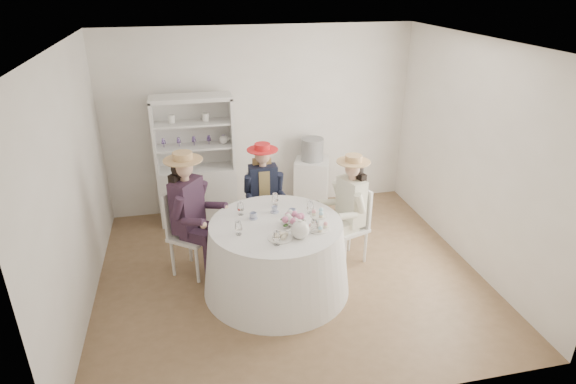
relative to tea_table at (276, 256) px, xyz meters
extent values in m
plane|color=brown|center=(0.21, 0.23, -0.42)|extent=(4.50, 4.50, 0.00)
plane|color=white|center=(0.21, 0.23, 2.28)|extent=(4.50, 4.50, 0.00)
plane|color=silver|center=(0.21, 2.23, 0.93)|extent=(4.50, 0.00, 4.50)
plane|color=silver|center=(0.21, -1.77, 0.93)|extent=(4.50, 0.00, 4.50)
plane|color=silver|center=(-2.04, 0.23, 0.93)|extent=(0.00, 4.50, 4.50)
plane|color=silver|center=(2.46, 0.23, 0.93)|extent=(0.00, 4.50, 4.50)
cone|color=white|center=(0.00, 0.00, -0.01)|extent=(1.67, 1.67, 0.82)
cylinder|color=white|center=(0.00, 0.00, 0.41)|extent=(1.47, 1.47, 0.02)
cube|color=silver|center=(-0.78, 1.92, -0.01)|extent=(1.10, 0.43, 0.82)
cube|color=silver|center=(-0.78, 2.10, 0.90)|extent=(1.09, 0.05, 1.00)
cube|color=silver|center=(-0.78, 1.92, 1.40)|extent=(1.10, 0.43, 0.05)
cube|color=silver|center=(-1.31, 1.92, 0.90)|extent=(0.04, 0.41, 1.00)
cube|color=silver|center=(-0.25, 1.92, 0.90)|extent=(0.04, 0.41, 1.00)
cube|color=silver|center=(-0.78, 1.92, 0.72)|extent=(1.02, 0.38, 0.03)
cube|color=silver|center=(-0.78, 1.92, 1.05)|extent=(1.02, 0.38, 0.03)
sphere|color=white|center=(-0.37, 1.92, 0.79)|extent=(0.13, 0.13, 0.13)
cube|color=silver|center=(0.94, 1.98, -0.03)|extent=(0.64, 0.64, 0.78)
cylinder|color=black|center=(0.94, 1.98, 0.52)|extent=(0.42, 0.42, 0.33)
cube|color=silver|center=(-0.92, 0.54, 0.07)|extent=(0.61, 0.61, 0.04)
cylinder|color=silver|center=(-0.88, 0.30, -0.18)|extent=(0.04, 0.04, 0.48)
cylinder|color=silver|center=(-0.67, 0.57, -0.18)|extent=(0.04, 0.04, 0.48)
cylinder|color=silver|center=(-1.16, 0.51, -0.18)|extent=(0.04, 0.04, 0.48)
cylinder|color=silver|center=(-0.95, 0.79, -0.18)|extent=(0.04, 0.04, 0.48)
cube|color=silver|center=(-1.07, 0.66, 0.37)|extent=(0.28, 0.35, 0.55)
cube|color=black|center=(-0.93, 0.55, 0.48)|extent=(0.41, 0.45, 0.63)
cube|color=black|center=(-0.87, 0.38, 0.16)|extent=(0.38, 0.34, 0.13)
cylinder|color=black|center=(-0.75, 0.29, -0.17)|extent=(0.11, 0.11, 0.50)
cylinder|color=black|center=(-1.03, 0.35, 0.55)|extent=(0.21, 0.19, 0.30)
cube|color=black|center=(-0.75, 0.54, 0.16)|extent=(0.38, 0.34, 0.13)
cylinder|color=black|center=(-0.63, 0.45, -0.17)|extent=(0.11, 0.11, 0.50)
cylinder|color=black|center=(-0.76, 0.71, 0.55)|extent=(0.21, 0.19, 0.30)
cylinder|color=#D8A889|center=(-0.93, 0.55, 0.82)|extent=(0.10, 0.10, 0.09)
sphere|color=#D8A889|center=(-0.93, 0.55, 0.94)|extent=(0.21, 0.21, 0.21)
sphere|color=black|center=(-0.97, 0.58, 0.92)|extent=(0.21, 0.21, 0.21)
cube|color=black|center=(-1.00, 0.61, 0.66)|extent=(0.23, 0.26, 0.42)
cylinder|color=tan|center=(-0.93, 0.55, 1.03)|extent=(0.44, 0.44, 0.01)
cylinder|color=tan|center=(-0.93, 0.55, 1.08)|extent=(0.22, 0.22, 0.09)
cube|color=silver|center=(0.04, 1.06, 0.03)|extent=(0.40, 0.40, 0.04)
cylinder|color=silver|center=(-0.12, 0.90, -0.20)|extent=(0.04, 0.04, 0.44)
cylinder|color=silver|center=(0.20, 0.90, -0.20)|extent=(0.04, 0.04, 0.44)
cylinder|color=silver|center=(-0.12, 1.22, -0.20)|extent=(0.04, 0.04, 0.44)
cylinder|color=silver|center=(0.20, 1.22, -0.20)|extent=(0.04, 0.04, 0.44)
cube|color=silver|center=(0.04, 1.24, 0.29)|extent=(0.38, 0.03, 0.49)
cube|color=#181D30|center=(0.04, 1.08, 0.39)|extent=(0.36, 0.20, 0.57)
cube|color=tan|center=(0.04, 1.08, 0.39)|extent=(0.14, 0.22, 0.49)
cube|color=#181D30|center=(-0.05, 0.94, 0.11)|extent=(0.13, 0.34, 0.12)
cylinder|color=#181D30|center=(-0.05, 0.81, -0.19)|extent=(0.10, 0.10, 0.46)
cylinder|color=#181D30|center=(-0.16, 1.04, 0.46)|extent=(0.09, 0.17, 0.27)
cube|color=#181D30|center=(0.13, 0.94, 0.11)|extent=(0.13, 0.34, 0.12)
cylinder|color=#181D30|center=(0.13, 0.81, -0.19)|extent=(0.10, 0.10, 0.46)
cylinder|color=#181D30|center=(0.25, 1.04, 0.46)|extent=(0.09, 0.17, 0.27)
cylinder|color=#D8A889|center=(0.04, 1.08, 0.70)|extent=(0.09, 0.09, 0.08)
sphere|color=#D8A889|center=(0.04, 1.08, 0.81)|extent=(0.19, 0.19, 0.19)
sphere|color=tan|center=(0.04, 1.13, 0.79)|extent=(0.19, 0.19, 0.19)
cube|color=tan|center=(0.04, 1.16, 0.56)|extent=(0.24, 0.08, 0.38)
cylinder|color=red|center=(0.04, 1.08, 0.90)|extent=(0.40, 0.40, 0.01)
cylinder|color=red|center=(0.04, 1.08, 0.94)|extent=(0.20, 0.20, 0.08)
cube|color=silver|center=(0.99, 0.40, 0.03)|extent=(0.51, 0.51, 0.04)
cylinder|color=silver|center=(0.78, 0.50, -0.20)|extent=(0.04, 0.04, 0.44)
cylinder|color=silver|center=(0.89, 0.19, -0.20)|extent=(0.04, 0.04, 0.44)
cylinder|color=silver|center=(1.08, 0.60, -0.20)|extent=(0.04, 0.04, 0.44)
cylinder|color=silver|center=(1.19, 0.30, -0.20)|extent=(0.04, 0.04, 0.44)
cube|color=silver|center=(1.16, 0.46, 0.30)|extent=(0.15, 0.37, 0.50)
cube|color=silver|center=(1.01, 0.40, 0.40)|extent=(0.31, 0.41, 0.58)
cube|color=silver|center=(0.84, 0.44, 0.11)|extent=(0.36, 0.24, 0.12)
cylinder|color=silver|center=(0.71, 0.40, -0.19)|extent=(0.10, 0.10, 0.46)
cylinder|color=silver|center=(0.90, 0.59, 0.47)|extent=(0.19, 0.14, 0.27)
cube|color=silver|center=(0.90, 0.27, 0.11)|extent=(0.36, 0.24, 0.12)
cylinder|color=silver|center=(0.77, 0.23, -0.19)|extent=(0.10, 0.10, 0.46)
cylinder|color=silver|center=(1.04, 0.20, 0.47)|extent=(0.19, 0.14, 0.27)
cylinder|color=#D8A889|center=(1.01, 0.40, 0.71)|extent=(0.09, 0.09, 0.08)
sphere|color=#D8A889|center=(1.01, 0.40, 0.82)|extent=(0.19, 0.19, 0.19)
sphere|color=black|center=(1.05, 0.42, 0.80)|extent=(0.19, 0.19, 0.19)
cube|color=black|center=(1.08, 0.43, 0.57)|extent=(0.15, 0.25, 0.38)
cylinder|color=tan|center=(1.01, 0.40, 0.91)|extent=(0.40, 0.40, 0.01)
cylinder|color=tan|center=(1.01, 0.40, 0.95)|extent=(0.20, 0.20, 0.08)
cube|color=silver|center=(0.07, 1.26, 0.02)|extent=(0.53, 0.53, 0.04)
cylinder|color=silver|center=(0.29, 1.33, -0.20)|extent=(0.04, 0.04, 0.43)
cylinder|color=silver|center=(0.00, 1.47, -0.20)|extent=(0.04, 0.04, 0.43)
cylinder|color=silver|center=(0.15, 1.04, -0.20)|extent=(0.04, 0.04, 0.43)
cylinder|color=silver|center=(-0.14, 1.18, -0.20)|extent=(0.04, 0.04, 0.43)
cube|color=silver|center=(0.00, 1.10, 0.29)|extent=(0.35, 0.19, 0.49)
imported|color=white|center=(-0.22, 0.16, 0.46)|extent=(0.09, 0.09, 0.07)
imported|color=white|center=(0.04, 0.26, 0.46)|extent=(0.09, 0.09, 0.07)
imported|color=white|center=(0.22, 0.14, 0.46)|extent=(0.09, 0.09, 0.07)
imported|color=white|center=(0.18, -0.07, 0.45)|extent=(0.28, 0.28, 0.06)
sphere|color=#CF6794|center=(0.23, -0.10, 0.52)|extent=(0.07, 0.07, 0.07)
sphere|color=white|center=(0.22, -0.06, 0.52)|extent=(0.07, 0.07, 0.07)
sphere|color=#CF6794|center=(0.19, -0.04, 0.52)|extent=(0.07, 0.07, 0.07)
sphere|color=white|center=(0.16, -0.04, 0.52)|extent=(0.07, 0.07, 0.07)
sphere|color=#CF6794|center=(0.12, -0.05, 0.52)|extent=(0.07, 0.07, 0.07)
sphere|color=white|center=(0.10, -0.08, 0.52)|extent=(0.07, 0.07, 0.07)
sphere|color=#CF6794|center=(0.10, -0.12, 0.52)|extent=(0.07, 0.07, 0.07)
sphere|color=white|center=(0.12, -0.15, 0.52)|extent=(0.07, 0.07, 0.07)
sphere|color=#CF6794|center=(0.16, -0.16, 0.52)|extent=(0.07, 0.07, 0.07)
sphere|color=white|center=(0.19, -0.16, 0.52)|extent=(0.07, 0.07, 0.07)
sphere|color=#CF6794|center=(0.22, -0.13, 0.52)|extent=(0.07, 0.07, 0.07)
sphere|color=white|center=(0.19, -0.35, 0.51)|extent=(0.20, 0.20, 0.20)
cylinder|color=white|center=(0.31, -0.35, 0.52)|extent=(0.12, 0.03, 0.09)
cylinder|color=white|center=(0.19, -0.35, 0.61)|extent=(0.04, 0.04, 0.02)
cylinder|color=white|center=(-0.02, -0.33, 0.43)|extent=(0.26, 0.26, 0.01)
cube|color=beige|center=(-0.07, -0.35, 0.45)|extent=(0.06, 0.04, 0.03)
cube|color=beige|center=(-0.02, -0.33, 0.47)|extent=(0.07, 0.05, 0.03)
cube|color=beige|center=(0.03, -0.31, 0.45)|extent=(0.07, 0.07, 0.03)
cube|color=beige|center=(-0.04, -0.29, 0.47)|extent=(0.07, 0.07, 0.03)
cube|color=beige|center=(0.01, -0.37, 0.45)|extent=(0.07, 0.07, 0.03)
cylinder|color=white|center=(0.42, -0.23, 0.43)|extent=(0.24, 0.24, 0.01)
cylinder|color=white|center=(0.42, -0.23, 0.50)|extent=(0.02, 0.02, 0.16)
cylinder|color=white|center=(0.42, -0.23, 0.58)|extent=(0.18, 0.18, 0.01)
camera|label=1|loc=(-0.86, -4.56, 2.91)|focal=30.00mm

